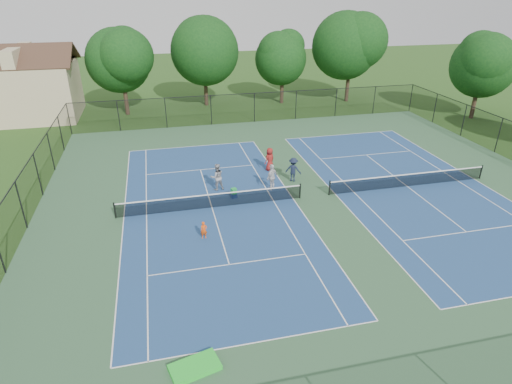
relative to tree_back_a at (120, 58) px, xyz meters
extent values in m
plane|color=#234716|center=(13.00, -24.00, -6.04)|extent=(140.00, 140.00, 0.00)
cube|color=#32593E|center=(13.00, -24.00, -6.03)|extent=(36.00, 36.00, 0.01)
cube|color=navy|center=(6.00, -24.00, -6.03)|extent=(10.97, 23.77, 0.00)
cube|color=white|center=(6.00, -12.11, -6.02)|extent=(10.97, 0.06, 0.00)
cube|color=white|center=(6.00, -35.88, -6.02)|extent=(10.97, 0.06, 0.00)
cube|color=white|center=(0.52, -24.00, -6.02)|extent=(0.06, 23.77, 0.00)
cube|color=white|center=(11.48, -24.00, -6.02)|extent=(0.06, 23.77, 0.00)
cube|color=white|center=(1.88, -24.00, -6.02)|extent=(0.06, 23.77, 0.00)
cube|color=white|center=(10.12, -24.00, -6.02)|extent=(0.06, 23.77, 0.00)
cube|color=white|center=(6.00, -17.60, -6.02)|extent=(8.23, 0.06, 0.00)
cube|color=white|center=(6.00, -30.40, -6.02)|extent=(8.23, 0.06, 0.00)
cube|color=white|center=(6.00, -24.00, -6.02)|extent=(0.06, 12.80, 0.00)
cylinder|color=black|center=(0.05, -24.00, -5.50)|extent=(0.10, 0.10, 1.07)
cylinder|color=black|center=(11.95, -24.00, -5.50)|extent=(0.10, 0.10, 1.07)
cube|color=black|center=(6.00, -24.00, -5.57)|extent=(11.90, 0.01, 0.90)
cube|color=white|center=(6.00, -24.00, -5.09)|extent=(11.90, 0.04, 0.07)
cube|color=navy|center=(20.00, -24.00, -6.03)|extent=(10.97, 23.77, 0.00)
cube|color=white|center=(20.00, -12.11, -6.02)|extent=(10.97, 0.06, 0.00)
cube|color=white|center=(14.52, -24.00, -6.02)|extent=(0.06, 23.77, 0.00)
cube|color=white|center=(25.48, -24.00, -6.02)|extent=(0.06, 23.77, 0.00)
cube|color=white|center=(15.88, -24.00, -6.02)|extent=(0.06, 23.77, 0.00)
cube|color=white|center=(24.12, -24.00, -6.02)|extent=(0.06, 23.77, 0.00)
cube|color=white|center=(20.00, -17.60, -6.02)|extent=(8.23, 0.06, 0.00)
cube|color=white|center=(20.00, -30.40, -6.02)|extent=(8.23, 0.06, 0.00)
cube|color=white|center=(20.00, -24.00, -6.02)|extent=(0.06, 12.80, 0.00)
cylinder|color=black|center=(14.05, -24.00, -5.50)|extent=(0.10, 0.10, 1.07)
cylinder|color=black|center=(25.95, -24.00, -5.50)|extent=(0.10, 0.10, 1.07)
cube|color=black|center=(20.00, -24.00, -5.57)|extent=(11.90, 0.01, 0.90)
cube|color=white|center=(20.00, -24.00, -5.09)|extent=(11.90, 0.04, 0.07)
cylinder|color=black|center=(-5.00, -6.00, -4.54)|extent=(0.08, 0.08, 3.00)
cylinder|color=black|center=(-0.50, -6.00, -4.54)|extent=(0.08, 0.08, 3.00)
cylinder|color=black|center=(4.00, -6.00, -4.54)|extent=(0.08, 0.08, 3.00)
cylinder|color=black|center=(8.50, -6.00, -4.54)|extent=(0.08, 0.08, 3.00)
cylinder|color=black|center=(13.00, -6.00, -4.54)|extent=(0.08, 0.08, 3.00)
cylinder|color=black|center=(17.50, -6.00, -4.54)|extent=(0.08, 0.08, 3.00)
cylinder|color=black|center=(22.00, -6.00, -4.54)|extent=(0.08, 0.08, 3.00)
cylinder|color=black|center=(26.50, -6.00, -4.54)|extent=(0.08, 0.08, 3.00)
cylinder|color=black|center=(31.00, -6.00, -4.54)|extent=(0.08, 0.08, 3.00)
cylinder|color=black|center=(-5.00, -24.00, -4.54)|extent=(0.08, 0.08, 3.00)
cylinder|color=black|center=(31.00, -19.50, -4.54)|extent=(0.08, 0.08, 3.00)
cylinder|color=black|center=(-5.00, -19.50, -4.54)|extent=(0.08, 0.08, 3.00)
cylinder|color=black|center=(31.00, -15.00, -4.54)|extent=(0.08, 0.08, 3.00)
cylinder|color=black|center=(-5.00, -15.00, -4.54)|extent=(0.08, 0.08, 3.00)
cylinder|color=black|center=(31.00, -10.50, -4.54)|extent=(0.08, 0.08, 3.00)
cylinder|color=black|center=(-5.00, -10.50, -4.54)|extent=(0.08, 0.08, 3.00)
cube|color=black|center=(13.00, -6.00, -4.54)|extent=(36.00, 0.01, 3.00)
cube|color=black|center=(13.00, -6.00, -3.04)|extent=(36.00, 0.05, 0.05)
cube|color=black|center=(-5.00, -24.00, -4.54)|extent=(0.01, 36.00, 3.00)
cube|color=black|center=(-5.00, -24.00, -3.04)|extent=(0.05, 36.00, 0.05)
cylinder|color=#2D2116|center=(0.00, 0.00, -4.15)|extent=(0.44, 0.44, 3.78)
sphere|color=#0E3512|center=(0.00, 0.00, -0.39)|extent=(6.80, 6.80, 6.80)
sphere|color=#0E3512|center=(0.00, 0.00, 0.28)|extent=(5.58, 5.58, 5.58)
sphere|color=#0E3512|center=(0.00, 0.00, 0.94)|extent=(4.35, 4.35, 4.35)
cylinder|color=#2D2116|center=(9.00, 2.00, -3.97)|extent=(0.44, 0.44, 4.14)
sphere|color=#0E3512|center=(9.00, 2.00, 0.19)|extent=(7.60, 7.60, 7.60)
sphere|color=#0E3512|center=(9.00, 2.00, 0.82)|extent=(6.23, 6.23, 6.23)
sphere|color=#0E3512|center=(9.00, 2.00, 1.44)|extent=(4.86, 4.86, 4.86)
cylinder|color=#2D2116|center=(18.00, 1.00, -4.33)|extent=(0.44, 0.44, 3.42)
sphere|color=#0E3512|center=(18.00, 1.00, -0.97)|extent=(6.00, 6.00, 6.00)
sphere|color=#0E3512|center=(18.00, 1.00, -0.27)|extent=(4.92, 4.92, 4.92)
sphere|color=#0E3512|center=(18.00, 1.00, 0.44)|extent=(3.84, 3.84, 3.84)
cylinder|color=#2D2116|center=(26.00, 0.00, -3.88)|extent=(0.44, 0.44, 4.32)
sphere|color=#0E3512|center=(26.00, 0.00, 0.43)|extent=(7.80, 7.80, 7.80)
sphere|color=#0E3512|center=(26.00, 0.00, 1.04)|extent=(6.40, 6.40, 6.40)
sphere|color=#0E3512|center=(26.00, 0.00, 1.65)|extent=(4.99, 4.99, 4.99)
cylinder|color=#2D2116|center=(36.00, -10.00, -4.24)|extent=(0.44, 0.44, 3.60)
sphere|color=#0E3512|center=(36.00, -10.00, -0.62)|extent=(6.60, 6.60, 6.60)
sphere|color=#0E3512|center=(36.00, -10.00, 0.05)|extent=(5.41, 5.41, 5.41)
sphere|color=#0E3512|center=(36.00, -10.00, 0.72)|extent=(4.22, 4.22, 4.22)
cube|color=tan|center=(-10.00, 1.00, -3.24)|extent=(10.00, 8.00, 5.60)
cube|color=tan|center=(-10.00, 1.00, 0.44)|extent=(1.20, 8.00, 1.76)
cube|color=#422B1E|center=(-10.00, -1.00, 0.54)|extent=(10.80, 4.10, 2.15)
cube|color=#422B1E|center=(-10.00, 3.00, 0.54)|extent=(10.80, 4.10, 2.15)
imported|color=#F45010|center=(5.07, -27.54, -5.52)|extent=(0.38, 0.25, 1.04)
imported|color=gray|center=(6.76, -21.39, -5.08)|extent=(1.03, 0.86, 1.92)
imported|color=silver|center=(10.48, -22.23, -5.09)|extent=(1.15, 1.06, 1.89)
imported|color=#182036|center=(12.35, -21.22, -5.13)|extent=(1.35, 1.18, 1.81)
imported|color=maroon|center=(11.21, -18.86, -5.14)|extent=(1.05, 0.95, 1.80)
cube|color=navy|center=(7.64, -22.94, -5.88)|extent=(0.41, 0.36, 0.32)
cube|color=green|center=(7.64, -22.94, -5.52)|extent=(0.41, 0.37, 0.40)
cube|color=green|center=(3.59, -36.64, -5.93)|extent=(2.03, 1.43, 0.20)
camera|label=1|loc=(3.18, -48.32, 6.94)|focal=30.00mm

